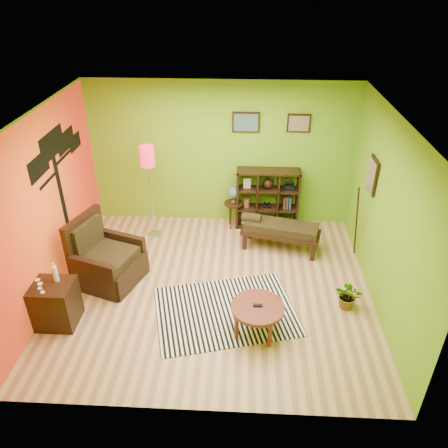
# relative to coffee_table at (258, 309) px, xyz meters

# --- Properties ---
(ground) EXTENTS (5.00, 5.00, 0.00)m
(ground) POSITION_rel_coffee_table_xyz_m (-0.68, 0.91, -0.40)
(ground) COLOR tan
(ground) RESTS_ON ground
(room_shell) EXTENTS (5.04, 4.54, 2.82)m
(room_shell) POSITION_rel_coffee_table_xyz_m (-0.78, 0.92, 1.40)
(room_shell) COLOR #6DAC19
(room_shell) RESTS_ON ground
(zebra_rug) EXTENTS (2.37, 1.96, 0.01)m
(zebra_rug) POSITION_rel_coffee_table_xyz_m (-0.46, 0.37, -0.39)
(zebra_rug) COLOR white
(zebra_rug) RESTS_ON ground
(coffee_table) EXTENTS (0.75, 0.75, 0.48)m
(coffee_table) POSITION_rel_coffee_table_xyz_m (0.00, 0.00, 0.00)
(coffee_table) COLOR maroon
(coffee_table) RESTS_ON ground
(armchair) EXTENTS (1.17, 1.16, 1.12)m
(armchair) POSITION_rel_coffee_table_xyz_m (-2.45, 1.07, -0.05)
(armchair) COLOR black
(armchair) RESTS_ON ground
(side_cabinet) EXTENTS (0.57, 0.52, 0.99)m
(side_cabinet) POSITION_rel_coffee_table_xyz_m (-2.88, 0.03, -0.05)
(side_cabinet) COLOR black
(side_cabinet) RESTS_ON ground
(floor_lamp) EXTENTS (0.27, 0.27, 1.81)m
(floor_lamp) POSITION_rel_coffee_table_xyz_m (-1.94, 2.47, 1.07)
(floor_lamp) COLOR silver
(floor_lamp) RESTS_ON ground
(globe_table) EXTENTS (0.36, 0.36, 0.87)m
(globe_table) POSITION_rel_coffee_table_xyz_m (-0.44, 2.87, 0.27)
(globe_table) COLOR black
(globe_table) RESTS_ON ground
(cube_shelf) EXTENTS (1.20, 0.35, 1.20)m
(cube_shelf) POSITION_rel_coffee_table_xyz_m (0.23, 2.94, 0.20)
(cube_shelf) COLOR black
(cube_shelf) RESTS_ON ground
(bench) EXTENTS (1.47, 0.81, 0.65)m
(bench) POSITION_rel_coffee_table_xyz_m (0.41, 2.13, 0.02)
(bench) COLOR black
(bench) RESTS_ON ground
(potted_plant) EXTENTS (0.54, 0.57, 0.35)m
(potted_plant) POSITION_rel_coffee_table_xyz_m (1.39, 0.57, -0.22)
(potted_plant) COLOR #26661E
(potted_plant) RESTS_ON ground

